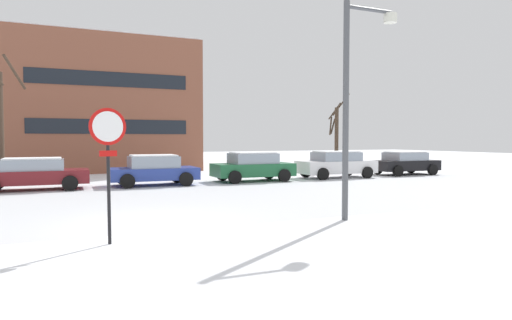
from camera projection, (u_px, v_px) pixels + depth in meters
ground_plane at (150, 224)px, 11.47m from camera, size 120.00×120.00×0.00m
road_surface at (127, 204)px, 15.01m from camera, size 80.00×9.77×0.00m
stop_sign at (108, 149)px, 9.27m from camera, size 0.75×0.18×2.79m
street_lamp at (355, 88)px, 12.02m from camera, size 1.70×0.36×5.76m
parked_car_maroon at (33, 173)px, 19.08m from camera, size 4.44×2.11×1.36m
parked_car_blue at (154, 170)px, 21.01m from camera, size 4.02×2.22×1.42m
parked_car_green at (253, 166)px, 23.04m from camera, size 4.09×2.17×1.48m
parked_car_white at (336, 164)px, 25.07m from camera, size 4.34×2.15×1.48m
parked_car_black at (405, 163)px, 27.26m from camera, size 4.00×2.14×1.40m
tree_far_left at (336, 136)px, 29.70m from camera, size 1.47×1.14×5.13m
building_far_left at (103, 107)px, 31.99m from camera, size 11.88×8.99×8.83m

